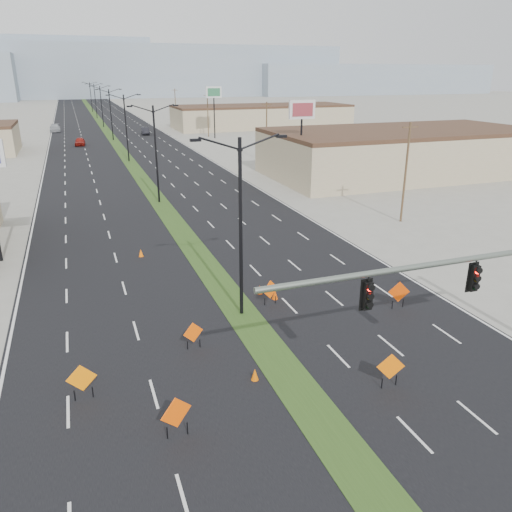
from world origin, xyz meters
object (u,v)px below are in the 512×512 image
object	(u,v)px
streetlight_1	(156,151)
streetlight_5	(95,100)
construction_sign_1	(176,414)
construction_sign_0	(82,379)
construction_sign_4	(391,368)
streetlight_2	(126,126)
streetlight_0	(241,224)
streetlight_6	(91,96)
car_left	(80,142)
streetlight_4	(102,105)
pole_sign_east_near	(302,116)
signal_mast	(507,282)
car_far	(55,128)
cone_3	(141,253)
cone_1	(260,290)
pole_sign_east_far	(214,96)
cone_0	(255,374)
car_mid	(145,131)
streetlight_3	(111,113)
construction_sign_2	(193,333)
cone_2	(275,294)
construction_sign_3	(270,290)

from	to	relation	value
streetlight_1	streetlight_5	size ratio (longest dim) A/B	1.00
streetlight_1	construction_sign_1	bearing A→B (deg)	-98.55
construction_sign_0	construction_sign_4	xyz separation A→B (m)	(12.71, -3.68, -0.00)
streetlight_2	streetlight_0	bearing A→B (deg)	-90.00
construction_sign_0	streetlight_6	bearing A→B (deg)	86.38
car_left	construction_sign_4	xyz separation A→B (m)	(10.54, -86.68, 0.23)
streetlight_4	streetlight_0	bearing A→B (deg)	-90.00
pole_sign_east_near	signal_mast	bearing A→B (deg)	-102.29
streetlight_2	construction_sign_4	distance (m)	65.27
streetlight_0	car_far	xyz separation A→B (m)	(-11.50, 104.74, -4.59)
streetlight_6	cone_3	distance (m)	156.52
cone_1	pole_sign_east_far	world-z (taller)	pole_sign_east_far
signal_mast	pole_sign_east_far	xyz separation A→B (m)	(12.13, 90.32, 3.78)
car_left	cone_0	world-z (taller)	car_left
car_far	signal_mast	bearing A→B (deg)	-81.02
streetlight_0	car_mid	xyz separation A→B (m)	(7.69, 91.79, -4.64)
cone_3	streetlight_6	bearing A→B (deg)	88.48
streetlight_6	car_mid	xyz separation A→B (m)	(7.69, -76.21, -4.64)
streetlight_0	streetlight_5	world-z (taller)	same
streetlight_4	cone_0	world-z (taller)	streetlight_4
streetlight_0	streetlight_6	world-z (taller)	same
construction_sign_4	cone_1	world-z (taller)	construction_sign_4
signal_mast	car_far	distance (m)	116.55
streetlight_4	construction_sign_4	distance (m)	121.14
car_mid	car_far	world-z (taller)	car_far
signal_mast	streetlight_3	bearing A→B (deg)	95.20
streetlight_0	streetlight_1	distance (m)	28.00
streetlight_6	construction_sign_4	size ratio (longest dim) A/B	5.99
pole_sign_east_near	pole_sign_east_far	size ratio (longest dim) A/B	0.96
streetlight_6	pole_sign_east_near	distance (m)	137.80
streetlight_6	pole_sign_east_near	size ratio (longest dim) A/B	1.00
streetlight_3	construction_sign_1	distance (m)	93.27
car_left	cone_1	world-z (taller)	car_left
car_far	construction_sign_2	xyz separation A→B (m)	(8.02, -107.57, 0.02)
car_left	construction_sign_2	size ratio (longest dim) A/B	3.03
construction_sign_2	cone_3	world-z (taller)	construction_sign_2
signal_mast	construction_sign_4	size ratio (longest dim) A/B	9.74
cone_1	cone_2	size ratio (longest dim) A/B	0.90
signal_mast	streetlight_1	distance (m)	38.96
streetlight_2	pole_sign_east_near	world-z (taller)	pole_sign_east_near
streetlight_2	construction_sign_0	distance (m)	62.12
signal_mast	cone_2	xyz separation A→B (m)	(-6.02, 11.17, -4.47)
car_far	streetlight_0	bearing A→B (deg)	-84.67
streetlight_2	cone_0	world-z (taller)	streetlight_2
car_left	car_mid	bearing A→B (deg)	48.86
signal_mast	streetlight_0	size ratio (longest dim) A/B	1.63
streetlight_4	car_far	world-z (taller)	streetlight_4
cone_2	cone_3	distance (m)	12.41
construction_sign_3	cone_2	xyz separation A→B (m)	(0.54, 0.58, -0.60)
streetlight_6	cone_0	bearing A→B (deg)	-90.50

